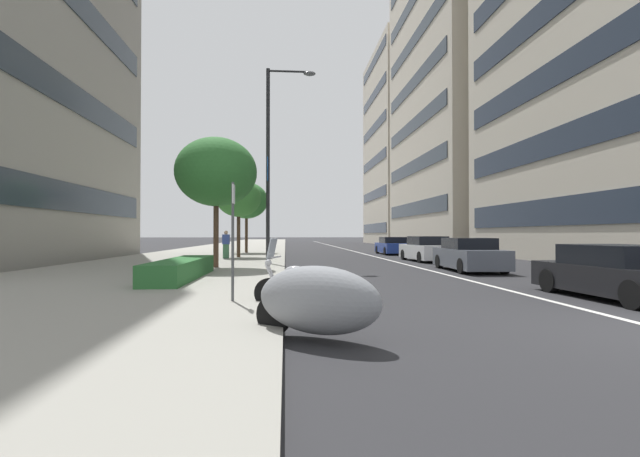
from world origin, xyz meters
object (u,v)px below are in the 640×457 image
Objects in this scene: parking_sign_by_curb at (233,229)px; car_far_down_avenue at (426,250)px; motorcycle_by_sign_pole at (317,300)px; motorcycle_mid_row at (301,288)px; car_following_behind at (392,246)px; street_lamp_with_banners at (274,150)px; pedestrian_on_plaza at (226,244)px; street_tree_near_plaza_corner at (239,198)px; car_mid_block_traffic at (469,255)px; street_tree_by_lamp_post at (216,172)px; street_tree_far_plaza at (246,201)px; car_lead_in_lane at (619,273)px.

car_far_down_avenue is at bearing -31.25° from parking_sign_by_curb.
motorcycle_mid_row reaches higher than motorcycle_by_sign_pole.
car_following_behind is (23.74, -7.83, 0.19)m from motorcycle_mid_row.
pedestrian_on_plaza is (4.38, 2.88, -4.69)m from street_lamp_with_banners.
street_tree_near_plaza_corner is at bearing 117.62° from car_following_behind.
car_far_down_avenue is 17.67m from parking_sign_by_curb.
car_following_behind is at bearing -92.92° from motorcycle_mid_row.
street_tree_near_plaza_corner is (9.12, 10.62, 3.12)m from car_mid_block_traffic.
street_tree_by_lamp_post is (9.63, 3.26, 3.74)m from motorcycle_mid_row.
street_tree_far_plaza is (12.19, 2.41, -1.55)m from street_lamp_with_banners.
motorcycle_by_sign_pole is 0.38× the size of street_tree_by_lamp_post.
car_lead_in_lane is at bearing -155.09° from street_tree_far_plaza.
car_following_behind reaches higher than motorcycle_by_sign_pole.
street_tree_far_plaza is at bearing 37.40° from car_mid_block_traffic.
street_tree_far_plaza is (6.33, 0.09, 0.32)m from street_tree_near_plaza_corner.
motorcycle_by_sign_pole is 3.51m from parking_sign_by_curb.
motorcycle_by_sign_pole is 0.47× the size of car_mid_block_traffic.
car_far_down_avenue is 1.77× the size of parking_sign_by_curb.
street_tree_by_lamp_post reaches higher than street_tree_far_plaza.
street_tree_near_plaza_corner is 0.90× the size of street_tree_far_plaza.
street_tree_by_lamp_post is 8.27m from street_tree_near_plaza_corner.
motorcycle_by_sign_pole is at bearing 108.02° from motorcycle_mid_row.
car_following_behind reaches higher than car_lead_in_lane.
street_tree_near_plaza_corner reaches higher than car_following_behind.
street_lamp_with_banners is at bearing -2.70° from parking_sign_by_curb.
street_lamp_with_banners is at bearing -70.54° from motorcycle_mid_row.
car_lead_in_lane is at bearing 38.78° from pedestrian_on_plaza.
street_lamp_with_banners is at bearing 143.06° from car_following_behind.
car_following_behind is 0.89× the size of street_tree_near_plaza_corner.
car_following_behind is 11.65m from street_tree_far_plaza.
street_tree_by_lamp_post is at bearing 48.62° from car_lead_in_lane.
car_mid_block_traffic is 1.05× the size of car_following_behind.
car_lead_in_lane is 2.61× the size of pedestrian_on_plaza.
car_lead_in_lane is at bearing -129.28° from street_tree_by_lamp_post.
street_lamp_with_banners is 5.87× the size of pedestrian_on_plaza.
car_lead_in_lane is at bearing -86.73° from parking_sign_by_curb.
car_far_down_avenue is at bearing -129.06° from street_tree_far_plaza.
street_tree_near_plaza_corner reaches higher than car_lead_in_lane.
street_tree_near_plaza_corner reaches higher than motorcycle_mid_row.
pedestrian_on_plaza is (7.63, 11.17, 0.30)m from car_mid_block_traffic.
street_tree_far_plaza reaches higher than street_tree_near_plaza_corner.
car_mid_block_traffic is at bearing -130.66° from street_tree_near_plaza_corner.
motorcycle_by_sign_pole is at bearing 154.72° from car_far_down_avenue.
parking_sign_by_curb is 17.89m from street_tree_near_plaza_corner.
car_following_behind is at bearing -3.17° from car_far_down_avenue.
parking_sign_by_curb is 9.92m from street_tree_by_lamp_post.
pedestrian_on_plaza is (19.15, 3.88, 0.36)m from motorcycle_by_sign_pole.
street_tree_near_plaza_corner is 3.00× the size of pedestrian_on_plaza.
street_lamp_with_banners is 1.96× the size of street_tree_near_plaza_corner.
pedestrian_on_plaza is at bearing -61.78° from motorcycle_mid_row.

